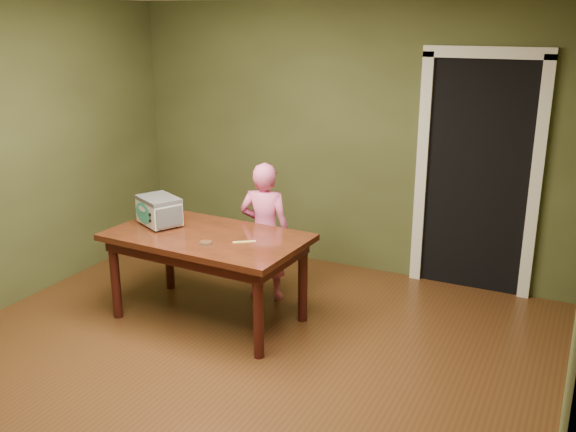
# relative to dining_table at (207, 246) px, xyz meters

# --- Properties ---
(floor) EXTENTS (5.00, 5.00, 0.00)m
(floor) POSITION_rel_dining_table_xyz_m (0.52, -0.84, -0.65)
(floor) COLOR #4F3016
(floor) RESTS_ON ground
(room_shell) EXTENTS (4.52, 5.02, 2.61)m
(room_shell) POSITION_rel_dining_table_xyz_m (0.52, -0.84, 1.06)
(room_shell) COLOR #4B552D
(room_shell) RESTS_ON ground
(doorway) EXTENTS (1.10, 0.66, 2.25)m
(doorway) POSITION_rel_dining_table_xyz_m (1.82, 1.94, 0.41)
(doorway) COLOR black
(doorway) RESTS_ON ground
(dining_table) EXTENTS (1.64, 0.98, 0.75)m
(dining_table) POSITION_rel_dining_table_xyz_m (0.00, 0.00, 0.00)
(dining_table) COLOR #33150B
(dining_table) RESTS_ON floor
(toy_oven) EXTENTS (0.46, 0.41, 0.24)m
(toy_oven) POSITION_rel_dining_table_xyz_m (-0.50, 0.04, 0.23)
(toy_oven) COLOR #4C4F54
(toy_oven) RESTS_ON dining_table
(baking_pan) EXTENTS (0.10, 0.10, 0.02)m
(baking_pan) POSITION_rel_dining_table_xyz_m (0.13, -0.20, 0.11)
(baking_pan) COLOR silver
(baking_pan) RESTS_ON dining_table
(spatula) EXTENTS (0.16, 0.12, 0.01)m
(spatula) POSITION_rel_dining_table_xyz_m (0.37, -0.03, 0.10)
(spatula) COLOR #FFE26E
(spatula) RESTS_ON dining_table
(child) EXTENTS (0.50, 0.38, 1.25)m
(child) POSITION_rel_dining_table_xyz_m (0.21, 0.61, -0.03)
(child) COLOR pink
(child) RESTS_ON floor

